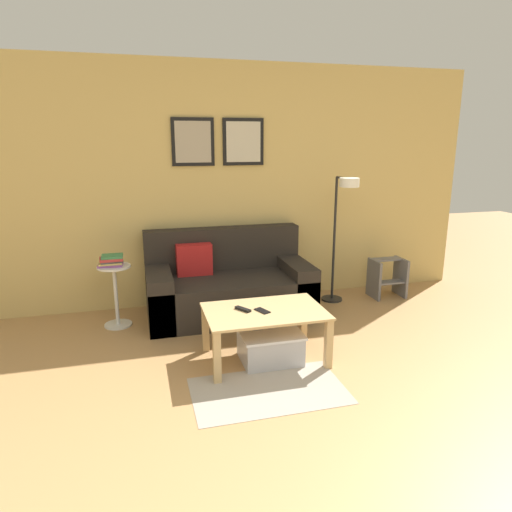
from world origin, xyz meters
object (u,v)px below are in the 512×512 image
Objects in this scene: coffee_table at (265,319)px; remote_control at (243,309)px; storage_bin at (270,346)px; side_table at (116,290)px; book_stack at (111,261)px; couch at (228,286)px; cell_phone at (262,311)px; step_stool at (387,277)px; floor_lamp at (343,217)px.

coffee_table is 0.19m from remote_control.
side_table is at bearing 138.66° from storage_bin.
book_stack is 1.59× the size of remote_control.
couch is 11.79× the size of cell_phone.
couch is at bearing -178.83° from step_stool.
remote_control is 2.26m from step_stool.
cell_phone is (-0.06, 0.02, 0.30)m from storage_bin.
floor_lamp is 2.37m from book_stack.
remote_control is (1.02, -1.00, 0.08)m from side_table.
storage_bin is (0.04, -0.04, -0.23)m from coffee_table.
side_table is (-2.32, 0.04, -0.62)m from floor_lamp.
step_stool is (0.66, 0.13, -0.75)m from floor_lamp.
cell_phone is 2.16m from step_stool.
step_stool is at bearing 1.74° from side_table.
side_table is 1.37× the size of step_stool.
storage_bin is at bearing -41.19° from book_stack.
book_stack is 1.61m from cell_phone.
couch is 1.06m from remote_control.
cell_phone is (-1.16, -1.01, -0.55)m from floor_lamp.
couch is 1.11m from side_table.
couch is at bearing 2.14° from book_stack.
step_stool is at bearing 32.26° from coffee_table.
couch is 1.10m from coffee_table.
storage_bin is 1.65m from side_table.
floor_lamp is 1.01m from step_stool.
side_table reaches higher than coffee_table.
coffee_table is 6.90× the size of cell_phone.
coffee_table is at bearing -147.74° from step_stool.
storage_bin is 0.31m from cell_phone.
side_table is at bearing 138.84° from coffee_table.
remote_control is 1.07× the size of cell_phone.
floor_lamp is at bearing 18.47° from cell_phone.
step_stool is at bearing 9.52° from cell_phone.
coffee_table is 4.04× the size of book_stack.
floor_lamp reaches higher than step_stool.
cell_phone reaches higher than storage_bin.
couch is at bearing 51.94° from remote_control.
floor_lamp is at bearing -4.54° from couch.
storage_bin is 1.73m from floor_lamp.
side_table is 2.53× the size of book_stack.
step_stool is at bearing 1.53° from book_stack.
remote_control is (-0.09, -1.05, 0.15)m from couch.
storage_bin is 1.74m from book_stack.
step_stool reaches higher than storage_bin.
couch is 6.91× the size of book_stack.
coffee_table is 6.44× the size of remote_control.
couch reaches higher than step_stool.
book_stack reaches higher than remote_control.
step_stool is (1.82, 1.15, -0.19)m from cell_phone.
side_table reaches higher than step_stool.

